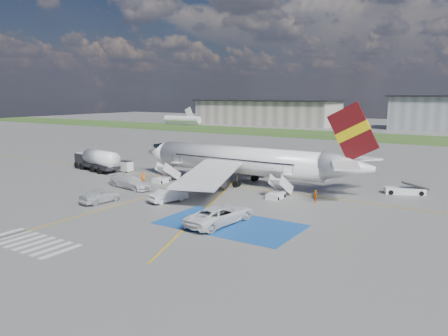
{
  "coord_description": "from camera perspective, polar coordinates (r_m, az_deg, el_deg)",
  "views": [
    {
      "loc": [
        32.14,
        -39.46,
        12.74
      ],
      "look_at": [
        2.55,
        6.52,
        3.5
      ],
      "focal_mm": 35.0,
      "sensor_mm": 36.0,
      "label": 1
    }
  ],
  "objects": [
    {
      "name": "ground",
      "position": [
        52.46,
        -6.22,
        -4.52
      ],
      "size": [
        400.0,
        400.0,
        0.0
      ],
      "primitive_type": "plane",
      "color": "#60605E",
      "rests_on": "ground"
    },
    {
      "name": "grass_strip",
      "position": [
        138.83,
        19.28,
        3.79
      ],
      "size": [
        400.0,
        30.0,
        0.01
      ],
      "primitive_type": "cube",
      "color": "#2D4C1E",
      "rests_on": "ground"
    },
    {
      "name": "taxiway_line_main",
      "position": [
        61.99,
        0.76,
        -2.26
      ],
      "size": [
        120.0,
        0.2,
        0.01
      ],
      "primitive_type": "cube",
      "color": "gold",
      "rests_on": "ground"
    },
    {
      "name": "taxiway_line_cross",
      "position": [
        49.09,
        -18.25,
        -5.94
      ],
      "size": [
        0.2,
        60.0,
        0.01
      ],
      "primitive_type": "cube",
      "color": "gold",
      "rests_on": "ground"
    },
    {
      "name": "taxiway_line_diag",
      "position": [
        61.99,
        0.76,
        -2.26
      ],
      "size": [
        20.71,
        56.45,
        0.01
      ],
      "primitive_type": "cube",
      "rotation": [
        0.0,
        0.0,
        0.35
      ],
      "color": "gold",
      "rests_on": "ground"
    },
    {
      "name": "staging_box",
      "position": [
        43.7,
        0.76,
        -7.35
      ],
      "size": [
        14.0,
        8.0,
        0.01
      ],
      "primitive_type": "cube",
      "color": "#194B98",
      "rests_on": "ground"
    },
    {
      "name": "crosswalk",
      "position": [
        42.13,
        -23.99,
        -8.86
      ],
      "size": [
        9.0,
        4.0,
        0.01
      ],
      "color": "silver",
      "rests_on": "ground"
    },
    {
      "name": "terminal_west",
      "position": [
        190.71,
        5.59,
        7.22
      ],
      "size": [
        60.0,
        22.0,
        10.0
      ],
      "primitive_type": "cube",
      "color": "gray",
      "rests_on": "ground"
    },
    {
      "name": "airliner",
      "position": [
        62.32,
        2.92,
        0.95
      ],
      "size": [
        36.81,
        32.95,
        11.92
      ],
      "color": "white",
      "rests_on": "ground"
    },
    {
      "name": "airstairs_fwd",
      "position": [
        64.81,
        -7.94,
        -1.28
      ],
      "size": [
        1.9,
        5.2,
        3.6
      ],
      "color": "white",
      "rests_on": "ground"
    },
    {
      "name": "airstairs_aft",
      "position": [
        54.79,
        6.94,
        -3.26
      ],
      "size": [
        1.9,
        5.2,
        3.6
      ],
      "color": "white",
      "rests_on": "ground"
    },
    {
      "name": "fuel_tanker",
      "position": [
        76.48,
        -16.26,
        0.76
      ],
      "size": [
        10.87,
        4.9,
        3.59
      ],
      "rotation": [
        0.0,
        0.0,
        -0.2
      ],
      "color": "black",
      "rests_on": "ground"
    },
    {
      "name": "gpu_cart",
      "position": [
        74.4,
        -12.71,
        0.15
      ],
      "size": [
        2.33,
        1.6,
        1.86
      ],
      "rotation": [
        0.0,
        0.0,
        -0.07
      ],
      "color": "white",
      "rests_on": "ground"
    },
    {
      "name": "belt_loader",
      "position": [
        61.2,
        22.57,
        -2.79
      ],
      "size": [
        5.45,
        3.52,
        1.59
      ],
      "rotation": [
        0.0,
        0.0,
        0.4
      ],
      "color": "white",
      "rests_on": "ground"
    },
    {
      "name": "car_silver_a",
      "position": [
        54.03,
        -15.89,
        -3.51
      ],
      "size": [
        2.44,
        5.09,
        1.68
      ],
      "primitive_type": "imported",
      "rotation": [
        0.0,
        0.0,
        3.05
      ],
      "color": "silver",
      "rests_on": "ground"
    },
    {
      "name": "car_silver_b",
      "position": [
        52.78,
        -7.31,
        -3.56
      ],
      "size": [
        3.02,
        5.13,
        1.6
      ],
      "primitive_type": "imported",
      "rotation": [
        0.0,
        0.0,
        2.85
      ],
      "color": "silver",
      "rests_on": "ground"
    },
    {
      "name": "van_white_a",
      "position": [
        43.61,
        -0.45,
        -5.72
      ],
      "size": [
        3.63,
        6.78,
        2.45
      ],
      "primitive_type": "imported",
      "rotation": [
        0.0,
        0.0,
        3.04
      ],
      "color": "white",
      "rests_on": "ground"
    },
    {
      "name": "van_white_b",
      "position": [
        61.36,
        -12.15,
        -1.53
      ],
      "size": [
        6.05,
        3.2,
        2.25
      ],
      "primitive_type": "imported",
      "rotation": [
        0.0,
        0.0,
        1.42
      ],
      "color": "silver",
      "rests_on": "ground"
    },
    {
      "name": "crew_fwd",
      "position": [
        63.27,
        -10.5,
        -1.36
      ],
      "size": [
        0.77,
        0.74,
        1.78
      ],
      "primitive_type": "imported",
      "rotation": [
        0.0,
        0.0,
        0.7
      ],
      "color": "orange",
      "rests_on": "ground"
    },
    {
      "name": "crew_nose",
      "position": [
        70.43,
        -8.21,
        -0.22
      ],
      "size": [
        0.96,
        1.04,
        1.72
      ],
      "primitive_type": "imported",
      "rotation": [
        0.0,
        0.0,
        -1.08
      ],
      "color": "#DB5E0B",
      "rests_on": "ground"
    },
    {
      "name": "crew_aft",
      "position": [
        53.08,
        11.84,
        -3.64
      ],
      "size": [
        0.9,
        0.94,
        1.57
      ],
      "primitive_type": "imported",
      "rotation": [
        0.0,
        0.0,
        2.3
      ],
      "color": "orange",
      "rests_on": "ground"
    }
  ]
}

